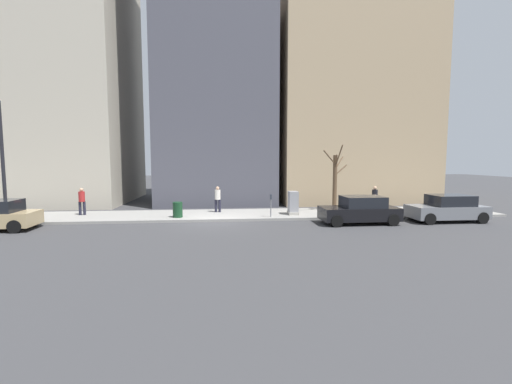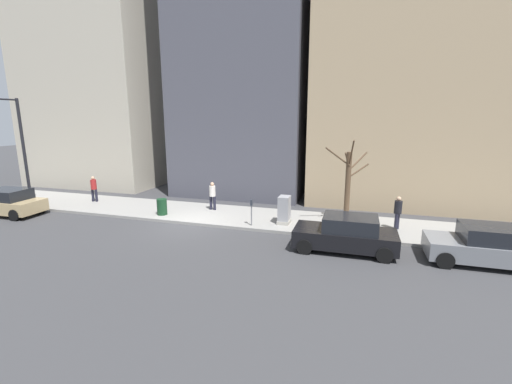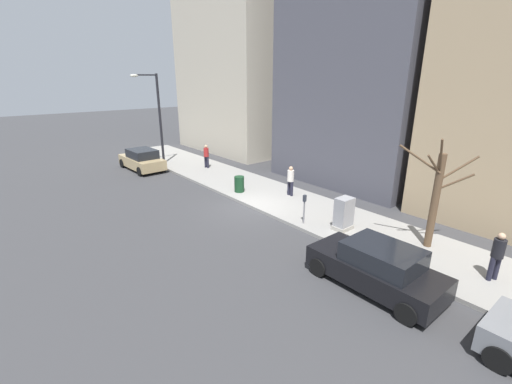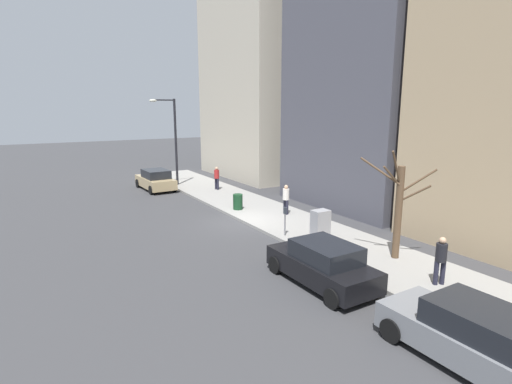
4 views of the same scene
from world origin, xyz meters
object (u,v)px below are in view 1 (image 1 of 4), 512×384
at_px(parked_car_black, 360,210).
at_px(pedestrian_far_corner, 82,200).
at_px(parking_meter, 271,203).
at_px(office_tower_left, 341,109).
at_px(utility_box, 293,203).
at_px(pedestrian_midblock, 218,198).
at_px(office_tower_right, 58,58).
at_px(trash_bin, 178,210).
at_px(office_block_center, 216,45).
at_px(parked_car_grey, 447,209).
at_px(pedestrian_near_meter, 375,197).
at_px(bare_tree, 335,180).

height_order(parked_car_black, pedestrian_far_corner, pedestrian_far_corner).
distance_m(parking_meter, office_tower_left, 15.60).
bearing_deg(utility_box, pedestrian_midblock, 73.16).
relative_size(office_tower_left, office_tower_right, 0.69).
distance_m(parking_meter, trash_bin, 5.48).
bearing_deg(office_tower_right, office_block_center, -93.95).
height_order(parked_car_black, parking_meter, parked_car_black).
bearing_deg(pedestrian_far_corner, trash_bin, 155.54).
relative_size(pedestrian_midblock, office_tower_right, 0.07).
bearing_deg(parked_car_grey, trash_bin, 81.91).
distance_m(parked_car_grey, pedestrian_near_meter, 4.22).
xyz_separation_m(pedestrian_midblock, office_tower_left, (8.99, -11.23, 7.06)).
height_order(parking_meter, office_block_center, office_block_center).
bearing_deg(pedestrian_far_corner, office_block_center, -147.04).
distance_m(parked_car_black, utility_box, 4.11).
distance_m(bare_tree, office_block_center, 15.26).
bearing_deg(pedestrian_near_meter, bare_tree, -83.22).
distance_m(pedestrian_far_corner, office_tower_right, 14.53).
height_order(parking_meter, office_tower_left, office_tower_left).
bearing_deg(pedestrian_near_meter, office_tower_right, -88.38).
xyz_separation_m(bare_tree, pedestrian_near_meter, (-0.71, -2.43, -1.10)).
bearing_deg(parked_car_black, pedestrian_near_meter, -36.33).
height_order(bare_tree, office_tower_right, office_tower_right).
relative_size(parking_meter, pedestrian_far_corner, 0.81).
xyz_separation_m(office_block_center, office_tower_right, (0.88, 12.81, -1.12)).
bearing_deg(office_tower_right, trash_bin, -133.46).
distance_m(parked_car_black, pedestrian_near_meter, 3.90).
bearing_deg(pedestrian_far_corner, pedestrian_near_meter, 167.87).
relative_size(utility_box, pedestrian_midblock, 0.86).
relative_size(trash_bin, pedestrian_near_meter, 0.54).
bearing_deg(office_tower_right, parking_meter, -123.20).
xyz_separation_m(parked_car_black, bare_tree, (3.86, 0.14, 1.45)).
distance_m(pedestrian_midblock, office_tower_right, 18.72).
bearing_deg(utility_box, pedestrian_near_meter, -84.08).
bearing_deg(pedestrian_near_meter, office_tower_left, -163.28).
distance_m(office_block_center, office_tower_right, 12.89).
bearing_deg(trash_bin, pedestrian_far_corner, 76.14).
distance_m(pedestrian_near_meter, office_tower_left, 12.15).
relative_size(pedestrian_midblock, office_tower_left, 0.10).
bearing_deg(pedestrian_near_meter, parked_car_black, -12.88).
bearing_deg(bare_tree, trash_bin, 99.54).
bearing_deg(parking_meter, office_tower_right, 56.80).
bearing_deg(parking_meter, utility_box, -60.50).
distance_m(trash_bin, pedestrian_near_meter, 12.49).
distance_m(parked_car_grey, trash_bin, 15.51).
bearing_deg(office_block_center, utility_box, -151.56).
distance_m(utility_box, bare_tree, 3.58).
xyz_separation_m(utility_box, bare_tree, (1.28, -3.07, 1.33)).
bearing_deg(parked_car_black, office_block_center, 34.73).
xyz_separation_m(parked_car_black, trash_bin, (2.17, 10.15, -0.14)).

